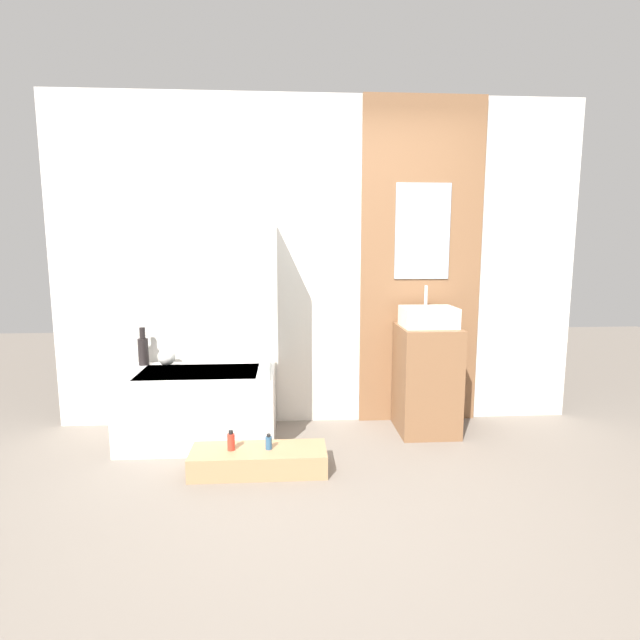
# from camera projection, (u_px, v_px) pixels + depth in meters

# --- Properties ---
(ground_plane) EXTENTS (12.00, 12.00, 0.00)m
(ground_plane) POSITION_uv_depth(u_px,v_px,m) (339.00, 522.00, 2.64)
(ground_plane) COLOR slate
(wall_tiled_back) EXTENTS (4.20, 0.06, 2.60)m
(wall_tiled_back) POSITION_uv_depth(u_px,v_px,m) (319.00, 264.00, 4.01)
(wall_tiled_back) COLOR silver
(wall_tiled_back) RESTS_ON ground_plane
(wall_wood_accent) EXTENTS (0.97, 0.04, 2.60)m
(wall_wood_accent) POSITION_uv_depth(u_px,v_px,m) (421.00, 262.00, 4.01)
(wall_wood_accent) COLOR brown
(wall_wood_accent) RESTS_ON ground_plane
(bathtub) EXTENTS (1.11, 0.67, 0.53)m
(bathtub) POSITION_uv_depth(u_px,v_px,m) (200.00, 405.00, 3.73)
(bathtub) COLOR white
(bathtub) RESTS_ON ground_plane
(glass_shower_screen) EXTENTS (0.01, 0.55, 1.19)m
(glass_shower_screen) POSITION_uv_depth(u_px,v_px,m) (269.00, 291.00, 3.59)
(glass_shower_screen) COLOR silver
(glass_shower_screen) RESTS_ON bathtub
(wooden_step_bench) EXTENTS (0.87, 0.32, 0.15)m
(wooden_step_bench) POSITION_uv_depth(u_px,v_px,m) (259.00, 460.00, 3.22)
(wooden_step_bench) COLOR #A87F56
(wooden_step_bench) RESTS_ON ground_plane
(vanity_cabinet) EXTENTS (0.44, 0.49, 0.83)m
(vanity_cabinet) POSITION_uv_depth(u_px,v_px,m) (426.00, 379.00, 3.88)
(vanity_cabinet) COLOR brown
(vanity_cabinet) RESTS_ON ground_plane
(sink) EXTENTS (0.40, 0.31, 0.31)m
(sink) POSITION_uv_depth(u_px,v_px,m) (428.00, 317.00, 3.81)
(sink) COLOR white
(sink) RESTS_ON vanity_cabinet
(vase_tall_dark) EXTENTS (0.08, 0.08, 0.30)m
(vase_tall_dark) POSITION_uv_depth(u_px,v_px,m) (143.00, 350.00, 3.88)
(vase_tall_dark) COLOR black
(vase_tall_dark) RESTS_ON bathtub
(vase_round_light) EXTENTS (0.14, 0.14, 0.14)m
(vase_round_light) POSITION_uv_depth(u_px,v_px,m) (167.00, 357.00, 3.87)
(vase_round_light) COLOR silver
(vase_round_light) RESTS_ON bathtub
(bottle_soap_primary) EXTENTS (0.05, 0.05, 0.13)m
(bottle_soap_primary) POSITION_uv_depth(u_px,v_px,m) (231.00, 441.00, 3.19)
(bottle_soap_primary) COLOR red
(bottle_soap_primary) RESTS_ON wooden_step_bench
(bottle_soap_secondary) EXTENTS (0.04, 0.04, 0.10)m
(bottle_soap_secondary) POSITION_uv_depth(u_px,v_px,m) (269.00, 442.00, 3.21)
(bottle_soap_secondary) COLOR #2D567A
(bottle_soap_secondary) RESTS_ON wooden_step_bench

